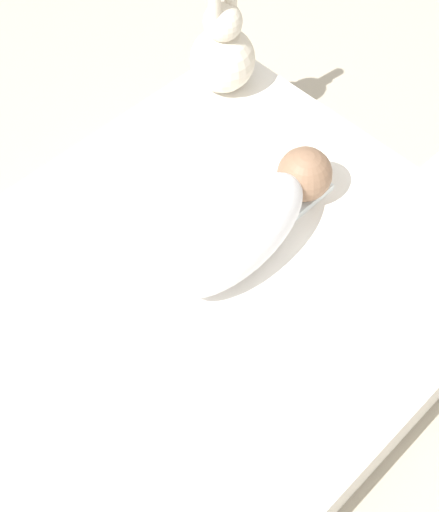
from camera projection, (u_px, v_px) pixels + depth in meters
ground_plane at (202, 326)px, 1.80m from camera, size 12.00×12.00×0.00m
bed_mattress at (201, 305)px, 1.71m from camera, size 1.27×1.07×0.21m
burp_cloth at (275, 194)px, 1.76m from camera, size 0.24×0.18×0.02m
swaddled_baby at (250, 223)px, 1.61m from camera, size 0.52×0.20×0.17m
bunny_plush at (223, 52)px, 1.90m from camera, size 0.18×0.18×0.35m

